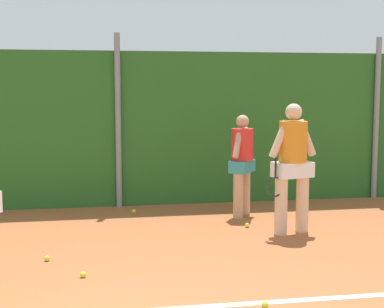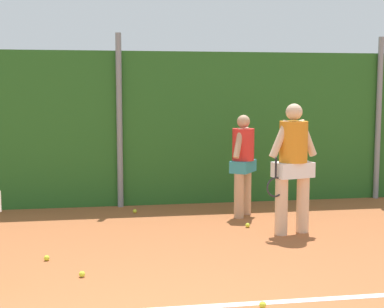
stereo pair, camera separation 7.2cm
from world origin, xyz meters
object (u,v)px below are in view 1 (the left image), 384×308
(player_midcourt, at_px, (292,161))
(tennis_ball_1, at_px, (134,211))
(tennis_ball_8, at_px, (247,225))
(tennis_ball_10, at_px, (265,305))
(player_backcourt_far, at_px, (242,160))
(tennis_ball_4, at_px, (83,274))
(tennis_ball_7, at_px, (47,258))

(player_midcourt, xyz_separation_m, tennis_ball_1, (-2.10, 1.66, -0.99))
(tennis_ball_8, distance_m, tennis_ball_10, 3.09)
(player_backcourt_far, relative_size, tennis_ball_8, 24.53)
(tennis_ball_10, bearing_deg, tennis_ball_4, 145.28)
(tennis_ball_1, relative_size, tennis_ball_7, 1.00)
(tennis_ball_7, bearing_deg, player_backcourt_far, 33.84)
(tennis_ball_4, height_order, tennis_ball_8, same)
(tennis_ball_8, height_order, tennis_ball_10, same)
(tennis_ball_10, bearing_deg, tennis_ball_7, 139.02)
(tennis_ball_1, bearing_deg, player_midcourt, -38.30)
(tennis_ball_4, bearing_deg, player_midcourt, 26.44)
(player_midcourt, xyz_separation_m, tennis_ball_10, (-1.19, -2.60, -0.99))
(player_midcourt, height_order, tennis_ball_8, player_midcourt)
(player_backcourt_far, distance_m, tennis_ball_7, 3.59)
(player_midcourt, distance_m, player_backcourt_far, 1.26)
(tennis_ball_4, bearing_deg, player_backcourt_far, 46.64)
(tennis_ball_4, height_order, tennis_ball_10, same)
(tennis_ball_8, xyz_separation_m, tennis_ball_10, (-0.66, -3.02, 0.00))
(player_backcourt_far, xyz_separation_m, tennis_ball_8, (-0.12, -0.76, -0.88))
(player_backcourt_far, height_order, tennis_ball_1, player_backcourt_far)
(tennis_ball_7, height_order, tennis_ball_10, same)
(tennis_ball_1, distance_m, tennis_ball_10, 4.35)
(player_midcourt, bearing_deg, tennis_ball_8, -52.97)
(tennis_ball_8, bearing_deg, tennis_ball_10, -102.37)
(player_backcourt_far, xyz_separation_m, tennis_ball_7, (-2.89, -1.94, -0.88))
(player_midcourt, distance_m, tennis_ball_8, 1.20)
(tennis_ball_7, relative_size, tennis_ball_8, 1.00)
(tennis_ball_4, bearing_deg, tennis_ball_10, -34.72)
(tennis_ball_1, distance_m, tennis_ball_8, 2.00)
(tennis_ball_1, height_order, tennis_ball_7, same)
(tennis_ball_8, relative_size, tennis_ball_10, 1.00)
(tennis_ball_8, bearing_deg, tennis_ball_1, 141.86)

